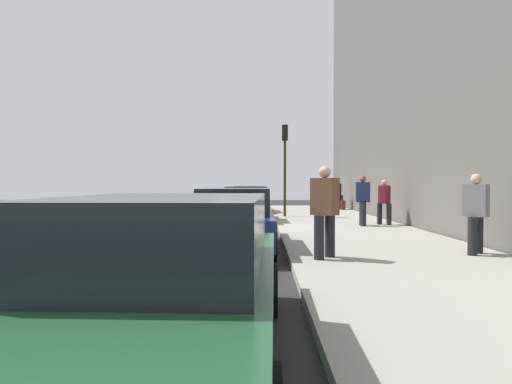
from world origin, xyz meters
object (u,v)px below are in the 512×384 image
pedestrian_navy_coat (363,199)px  traffic_light_pole (285,154)px  parked_car_navy (236,219)px  rolling_suitcase (343,205)px  parked_car_green (170,282)px  pedestrian_black_coat (338,194)px  pedestrian_grey_coat (476,211)px  parked_car_charcoal (246,205)px  parked_car_red (250,200)px  pedestrian_brown_coat (325,209)px  pedestrian_burgundy_coat (384,201)px

pedestrian_navy_coat → traffic_light_pole: bearing=30.1°
parked_car_navy → rolling_suitcase: parked_car_navy is taller
traffic_light_pole → parked_car_green: bearing=173.4°
pedestrian_black_coat → pedestrian_grey_coat: 16.16m
parked_car_charcoal → parked_car_red: same height
pedestrian_brown_coat → parked_car_red: bearing=7.4°
parked_car_charcoal → pedestrian_navy_coat: (-2.22, -4.18, 0.33)m
parked_car_green → traffic_light_pole: size_ratio=1.17×
parked_car_charcoal → traffic_light_pole: (2.12, -1.67, 2.20)m
parked_car_navy → traffic_light_pole: 9.50m
parked_car_navy → parked_car_charcoal: same height
parked_car_green → pedestrian_grey_coat: size_ratio=2.87×
parked_car_green → pedestrian_grey_coat: pedestrian_grey_coat is taller
parked_car_charcoal → pedestrian_navy_coat: pedestrian_navy_coat is taller
parked_car_green → parked_car_navy: 6.71m
pedestrian_grey_coat → traffic_light_pole: 11.23m
pedestrian_navy_coat → rolling_suitcase: size_ratio=1.99×
parked_car_green → pedestrian_black_coat: bearing=-13.7°
parked_car_charcoal → traffic_light_pole: 3.48m
pedestrian_brown_coat → pedestrian_grey_coat: 3.25m
pedestrian_brown_coat → pedestrian_black_coat: bearing=-10.9°
pedestrian_brown_coat → pedestrian_burgundy_coat: 7.72m
parked_car_red → pedestrian_black_coat: pedestrian_black_coat is taller
pedestrian_brown_coat → parked_car_charcoal: bearing=11.8°
pedestrian_burgundy_coat → rolling_suitcase: size_ratio=1.83×
parked_car_green → pedestrian_brown_coat: bearing=-23.2°
pedestrian_burgundy_coat → rolling_suitcase: pedestrian_burgundy_coat is taller
parked_car_charcoal → pedestrian_navy_coat: size_ratio=2.41×
parked_car_charcoal → pedestrian_black_coat: (7.75, -5.07, 0.30)m
parked_car_red → pedestrian_brown_coat: (-14.59, -1.91, 0.36)m
parked_car_red → pedestrian_navy_coat: 8.95m
parked_car_navy → parked_car_green: bearing=178.6°
parked_car_charcoal → pedestrian_grey_coat: size_ratio=2.53×
parked_car_charcoal → rolling_suitcase: bearing=-36.0°
pedestrian_black_coat → pedestrian_grey_coat: pedestrian_black_coat is taller
parked_car_green → parked_car_charcoal: (13.68, -0.17, -0.00)m
parked_car_charcoal → pedestrian_brown_coat: (-8.92, -1.87, 0.36)m
pedestrian_black_coat → pedestrian_burgundy_coat: bearing=179.8°
pedestrian_brown_coat → traffic_light_pole: traffic_light_pole is taller
pedestrian_navy_coat → parked_car_red: bearing=28.1°
parked_car_red → traffic_light_pole: bearing=-154.4°
pedestrian_brown_coat → rolling_suitcase: bearing=-11.9°
traffic_light_pole → rolling_suitcase: size_ratio=4.67×
pedestrian_burgundy_coat → traffic_light_pole: traffic_light_pole is taller
parked_car_navy → pedestrian_grey_coat: (-1.44, -5.08, 0.28)m
parked_car_red → parked_car_navy: bearing=-179.8°
parked_car_navy → pedestrian_brown_coat: 2.72m
parked_car_green → pedestrian_black_coat: size_ratio=2.82×
pedestrian_burgundy_coat → pedestrian_black_coat: bearing=-0.2°
pedestrian_navy_coat → pedestrian_grey_coat: size_ratio=1.05×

